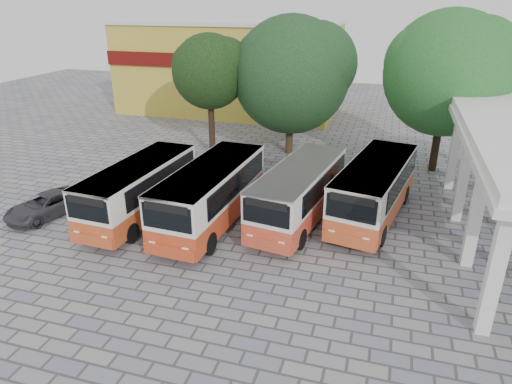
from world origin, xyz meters
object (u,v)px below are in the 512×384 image
(bus_centre_left, at_px, (211,192))
(bus_far_right, at_px, (374,187))
(bus_far_left, at_px, (139,187))
(parked_car, at_px, (47,205))
(bus_centre_right, at_px, (299,191))

(bus_centre_left, relative_size, bus_far_right, 0.99)
(bus_far_right, bearing_deg, bus_far_left, -153.11)
(bus_far_left, bearing_deg, parked_car, -161.74)
(bus_centre_right, bearing_deg, bus_far_left, -158.34)
(bus_far_left, distance_m, bus_centre_right, 7.84)
(bus_far_right, relative_size, parked_car, 2.02)
(bus_centre_right, height_order, bus_far_right, bus_far_right)
(bus_centre_left, height_order, bus_far_right, bus_centre_left)
(bus_far_right, bearing_deg, parked_car, -153.32)
(bus_far_right, bearing_deg, bus_centre_right, -146.89)
(bus_far_right, bearing_deg, bus_centre_left, -147.63)
(bus_centre_right, xyz_separation_m, parked_car, (-12.30, -3.01, -1.04))
(bus_centre_left, xyz_separation_m, bus_far_right, (7.41, 2.89, -0.03))
(bus_far_right, xyz_separation_m, parked_car, (-15.77, -4.41, -1.10))
(bus_centre_left, bearing_deg, bus_far_right, 24.67)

